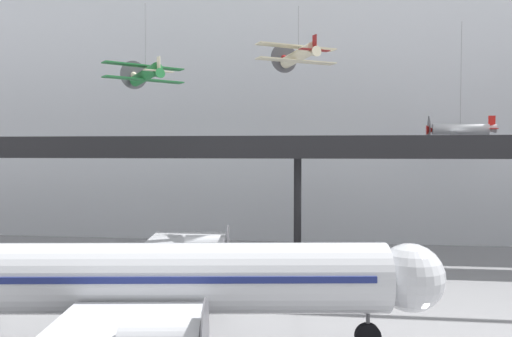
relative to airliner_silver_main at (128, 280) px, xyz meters
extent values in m
cube|color=silver|center=(7.47, 31.79, 10.07)|extent=(140.00, 3.00, 27.20)
cube|color=black|center=(7.47, 21.45, 6.13)|extent=(110.00, 3.20, 0.90)
cube|color=black|center=(7.47, 19.91, 7.13)|extent=(110.00, 0.12, 1.10)
cylinder|color=black|center=(7.47, 22.41, 1.07)|extent=(0.70, 0.70, 9.21)
cylinder|color=#B7BABF|center=(0.11, 0.02, 0.07)|extent=(25.72, 6.85, 3.48)
sphere|color=#B7BABF|center=(13.93, 1.88, 0.07)|extent=(3.41, 3.41, 3.41)
cube|color=navy|center=(0.11, 0.02, 0.42)|extent=(23.97, 6.68, 0.31)
cube|color=#B7BABF|center=(-0.33, 9.93, -0.71)|extent=(8.05, 16.94, 0.28)
cylinder|color=#B7BABF|center=(1.91, 6.62, -0.66)|extent=(3.16, 2.05, 1.67)
cylinder|color=#4C4C51|center=(3.53, 6.83, -0.66)|extent=(0.48, 3.15, 3.17)
cylinder|color=#B7BABF|center=(1.17, 12.11, -0.66)|extent=(3.16, 2.05, 1.67)
cylinder|color=#4C4C51|center=(2.79, 12.33, -0.66)|extent=(0.48, 3.15, 3.17)
cylinder|color=#4C4C51|center=(11.86, 1.60, -2.28)|extent=(0.20, 0.20, 1.21)
cylinder|color=black|center=(11.86, 1.60, -2.88)|extent=(1.34, 0.55, 1.30)
cylinder|color=#4C4C51|center=(0.04, 2.81, -2.28)|extent=(0.20, 0.20, 1.21)
cylinder|color=black|center=(0.04, 2.81, -2.88)|extent=(1.34, 0.55, 1.30)
cylinder|color=beige|center=(7.64, 19.26, 14.44)|extent=(3.40, 4.74, 1.43)
cone|color=maroon|center=(6.33, 21.44, 14.66)|extent=(1.19, 1.16, 0.91)
cylinder|color=#4C4C51|center=(6.24, 21.60, 14.68)|extent=(2.26, 1.38, 2.62)
cone|color=beige|center=(8.86, 17.23, 14.23)|extent=(1.44, 1.62, 0.97)
cube|color=beige|center=(7.49, 19.51, 15.24)|extent=(6.90, 4.79, 0.10)
cube|color=beige|center=(7.49, 19.51, 14.04)|extent=(6.90, 4.79, 0.10)
cube|color=maroon|center=(9.01, 16.98, 15.04)|extent=(0.36, 0.54, 1.21)
cube|color=maroon|center=(9.01, 16.98, 14.44)|extent=(2.55, 1.85, 0.06)
cylinder|color=slate|center=(7.64, 19.26, 16.78)|extent=(0.04, 0.04, 3.68)
cylinder|color=silver|center=(22.56, 25.37, 8.37)|extent=(5.09, 1.54, 1.12)
cone|color=red|center=(19.96, 25.64, 8.33)|extent=(0.92, 1.01, 0.93)
cylinder|color=#4C4C51|center=(19.77, 25.66, 8.32)|extent=(0.32, 2.68, 2.69)
cone|color=silver|center=(24.98, 25.12, 8.41)|extent=(1.44, 1.01, 0.90)
cube|color=silver|center=(22.26, 25.40, 8.06)|extent=(1.99, 7.64, 0.10)
cube|color=red|center=(25.29, 25.09, 8.99)|extent=(0.61, 0.12, 1.24)
cube|color=red|center=(25.29, 25.09, 8.37)|extent=(0.88, 2.74, 0.06)
cylinder|color=slate|center=(22.56, 25.37, 13.64)|extent=(0.04, 0.04, 9.51)
cylinder|color=#1E6B33|center=(-4.99, 16.88, 12.70)|extent=(3.89, 4.06, 1.49)
cone|color=beige|center=(-6.63, 18.64, 12.98)|extent=(1.15, 1.14, 0.86)
cylinder|color=#4C4C51|center=(-6.75, 18.76, 13.00)|extent=(1.84, 1.72, 2.48)
cone|color=#1E6B33|center=(-3.46, 15.24, 12.44)|extent=(1.49, 1.52, 0.95)
cube|color=#1E6B33|center=(-5.18, 17.08, 13.46)|extent=(5.84, 5.56, 0.10)
cube|color=#1E6B33|center=(-5.18, 17.08, 12.32)|extent=(5.84, 5.56, 0.10)
cube|color=beige|center=(-3.27, 15.04, 13.27)|extent=(0.43, 0.45, 1.14)
cube|color=beige|center=(-3.27, 15.04, 12.70)|extent=(2.19, 2.10, 0.06)
cylinder|color=slate|center=(-4.99, 16.88, 15.90)|extent=(0.04, 0.04, 5.44)
camera|label=1|loc=(9.36, -23.51, 6.43)|focal=35.00mm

